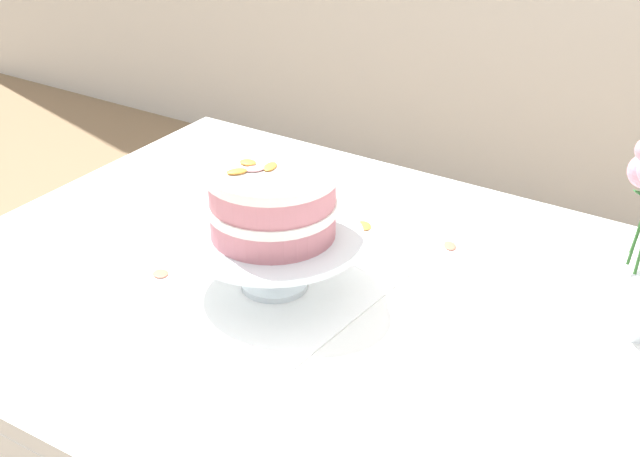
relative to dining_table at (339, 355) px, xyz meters
The scene contains 7 objects.
dining_table is the anchor object (origin of this frame).
linen_napkin 0.15m from the dining_table, behind, with size 0.32×0.32×0.00m, color white.
cake_stand 0.21m from the dining_table, behind, with size 0.29×0.29×0.10m.
layer_cake 0.28m from the dining_table, behind, with size 0.21×0.21×0.12m.
loose_petal_0 0.33m from the dining_table, 165.72° to the right, with size 0.03×0.03×0.00m, color #E56B51.
loose_petal_1 0.29m from the dining_table, 112.83° to the left, with size 0.04×0.03×0.00m, color orange.
loose_petal_2 0.29m from the dining_table, 77.78° to the left, with size 0.03×0.02×0.00m, color #E56B51.
Camera 1 is at (0.65, -1.08, 1.54)m, focal length 52.30 mm.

